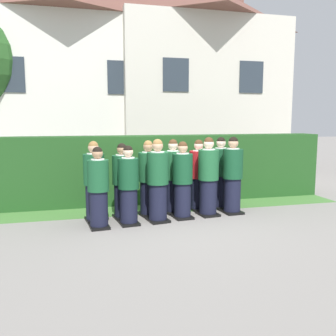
% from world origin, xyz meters
% --- Properties ---
extents(ground_plane, '(60.00, 60.00, 0.00)m').
position_xyz_m(ground_plane, '(0.00, 0.00, 0.00)').
color(ground_plane, gray).
extents(student_front_row_0, '(0.41, 0.51, 1.57)m').
position_xyz_m(student_front_row_0, '(-1.49, -0.22, 0.74)').
color(student_front_row_0, black).
rests_on(student_front_row_0, ground).
extents(student_front_row_1, '(0.41, 0.48, 1.57)m').
position_xyz_m(student_front_row_1, '(-0.90, -0.12, 0.75)').
color(student_front_row_1, black).
rests_on(student_front_row_1, ground).
extents(student_front_row_2, '(0.46, 0.56, 1.68)m').
position_xyz_m(student_front_row_2, '(-0.29, -0.05, 0.80)').
color(student_front_row_2, black).
rests_on(student_front_row_2, ground).
extents(student_front_row_3, '(0.42, 0.50, 1.62)m').
position_xyz_m(student_front_row_3, '(0.26, 0.06, 0.77)').
color(student_front_row_3, black).
rests_on(student_front_row_3, ground).
extents(student_front_row_4, '(0.45, 0.56, 1.70)m').
position_xyz_m(student_front_row_4, '(0.87, 0.14, 0.81)').
color(student_front_row_4, black).
rests_on(student_front_row_4, ground).
extents(student_front_row_5, '(0.44, 0.55, 1.70)m').
position_xyz_m(student_front_row_5, '(1.45, 0.19, 0.81)').
color(student_front_row_5, black).
rests_on(student_front_row_5, ground).
extents(student_rear_row_0, '(0.44, 0.51, 1.64)m').
position_xyz_m(student_rear_row_0, '(-1.54, 0.29, 0.78)').
color(student_rear_row_0, black).
rests_on(student_rear_row_0, ground).
extents(student_rear_row_1, '(0.43, 0.53, 1.59)m').
position_xyz_m(student_rear_row_1, '(-0.96, 0.35, 0.76)').
color(student_rear_row_1, black).
rests_on(student_rear_row_1, ground).
extents(student_rear_row_2, '(0.47, 0.54, 1.63)m').
position_xyz_m(student_rear_row_2, '(-0.39, 0.45, 0.78)').
color(student_rear_row_2, black).
rests_on(student_rear_row_2, ground).
extents(student_rear_row_3, '(0.45, 0.55, 1.64)m').
position_xyz_m(student_rear_row_3, '(0.19, 0.54, 0.78)').
color(student_rear_row_3, black).
rests_on(student_rear_row_3, ground).
extents(student_in_red_blazer, '(0.45, 0.52, 1.62)m').
position_xyz_m(student_in_red_blazer, '(0.81, 0.64, 0.77)').
color(student_in_red_blazer, black).
rests_on(student_in_red_blazer, ground).
extents(student_rear_row_5, '(0.46, 0.54, 1.67)m').
position_xyz_m(student_rear_row_5, '(1.38, 0.71, 0.79)').
color(student_rear_row_5, black).
rests_on(student_rear_row_5, ground).
extents(hedge, '(8.95, 0.70, 1.67)m').
position_xyz_m(hedge, '(0.00, 1.76, 0.84)').
color(hedge, '#214C1E').
rests_on(hedge, ground).
extents(school_building_main, '(8.18, 4.07, 7.89)m').
position_xyz_m(school_building_main, '(-2.06, 7.31, 4.05)').
color(school_building_main, silver).
rests_on(school_building_main, ground).
extents(school_building_annex, '(6.53, 4.60, 7.57)m').
position_xyz_m(school_building_annex, '(2.85, 7.11, 3.87)').
color(school_building_annex, beige).
rests_on(school_building_annex, ground).
extents(lawn_strip, '(8.95, 0.90, 0.01)m').
position_xyz_m(lawn_strip, '(0.00, 0.96, 0.00)').
color(lawn_strip, '#477A38').
rests_on(lawn_strip, ground).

